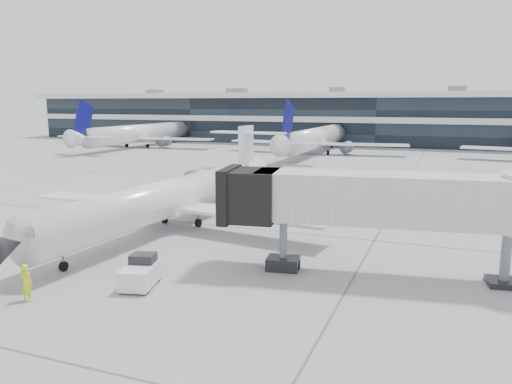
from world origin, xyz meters
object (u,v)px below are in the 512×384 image
at_px(ramp_worker, 26,282).
at_px(baggage_tug, 140,273).
at_px(regional_jet, 172,197).
at_px(jet_bridge, 408,201).

distance_m(ramp_worker, baggage_tug, 5.17).
relative_size(regional_jet, ramp_worker, 16.82).
bearing_deg(regional_jet, ramp_worker, -83.36).
xyz_separation_m(regional_jet, baggage_tug, (4.50, -10.71, -1.68)).
xyz_separation_m(regional_jet, jet_bridge, (16.64, -4.72, 1.76)).
relative_size(ramp_worker, baggage_tug, 0.66).
bearing_deg(jet_bridge, ramp_worker, -158.00).
relative_size(regional_jet, baggage_tug, 11.18).
height_order(jet_bridge, ramp_worker, jet_bridge).
distance_m(regional_jet, ramp_worker, 14.28).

